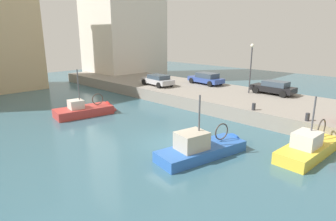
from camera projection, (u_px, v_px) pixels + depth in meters
water_surface at (169, 143)px, 18.69m from camera, size 80.00×80.00×0.00m
quay_wall at (255, 104)px, 26.42m from camera, size 9.00×56.00×1.20m
fishing_boat_red at (88, 114)px, 25.15m from camera, size 5.86×2.98×5.02m
fishing_boat_blue at (206, 152)px, 16.81m from camera, size 6.62×3.03×4.55m
fishing_boat_yellow at (311, 151)px, 17.00m from camera, size 6.41×2.26×4.37m
parked_car_blue at (206, 78)px, 33.09m from camera, size 2.36×4.53×1.34m
parked_car_black at (274, 87)px, 27.63m from camera, size 1.98×4.14×1.31m
parked_car_silver at (158, 80)px, 32.21m from camera, size 2.34×4.29×1.25m
mooring_bollard_south at (307, 117)px, 19.28m from camera, size 0.28×0.28×0.55m
mooring_bollard_mid at (254, 107)px, 21.99m from camera, size 0.28×0.28×0.55m
quay_streetlamp at (251, 60)px, 27.49m from camera, size 0.36×0.36×4.83m
waterfront_building_west_mid at (123, 3)px, 43.28m from camera, size 10.98×9.13×22.99m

